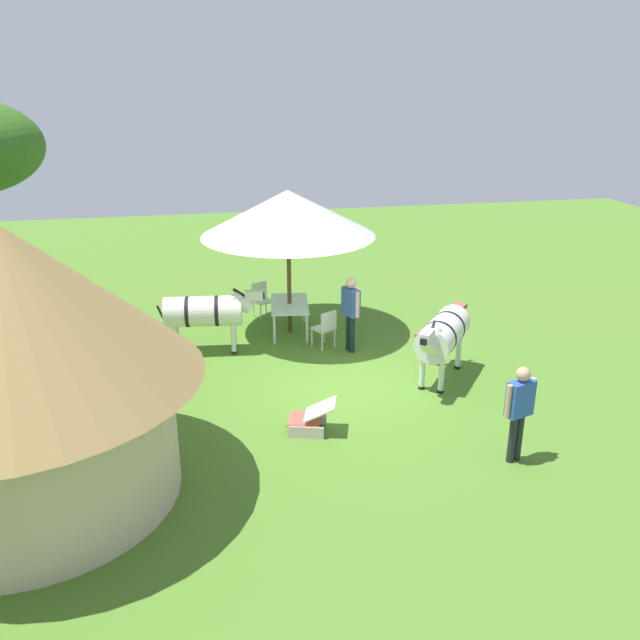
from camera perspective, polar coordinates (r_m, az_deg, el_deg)
The scene contains 12 objects.
ground_plane at distance 13.38m, azimuth 1.69°, elevation -5.51°, with size 36.00×36.00×0.00m, color #4B7626.
thatched_hut at distance 9.94m, azimuth -24.96°, elevation -2.73°, with size 5.12×5.12×4.14m.
shade_umbrella at distance 15.15m, azimuth -2.80°, elevation 9.28°, with size 4.03×4.03×3.44m.
patio_dining_table at distance 15.75m, azimuth -2.66°, elevation 1.21°, with size 1.66×1.06×0.74m.
patio_chair_west_end at distance 14.85m, azimuth 0.50°, elevation -0.58°, with size 0.58×0.59×0.90m.
patio_chair_near_hut at distance 16.85m, azimuth -5.13°, elevation 1.96°, with size 0.57×0.58×0.90m.
guest_beside_umbrella at distance 14.52m, azimuth 2.69°, elevation 1.09°, with size 0.59×0.36×1.73m.
standing_watcher at distance 10.87m, azimuth 16.95°, elevation -7.13°, with size 0.34×0.57×1.66m.
striped_lounge_chair at distance 11.58m, azimuth -0.79°, elevation -8.53°, with size 0.75×0.94×0.59m.
zebra_nearest_camera at distance 14.73m, azimuth -9.90°, elevation 0.72°, with size 0.84×2.38×1.49m.
zebra_by_umbrella at distance 13.37m, azimuth 10.58°, elevation -1.28°, with size 1.99×1.66×1.52m.
brick_patio_kerb at distance 16.95m, azimuth 10.61°, elevation 0.06°, with size 2.80×0.36×0.08m, color #A84C48.
Camera 1 is at (-11.70, 2.71, 5.89)m, focal length 36.79 mm.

